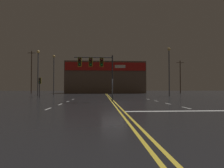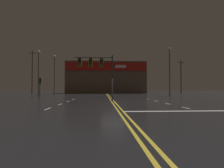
{
  "view_description": "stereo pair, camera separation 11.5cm",
  "coord_description": "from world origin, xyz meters",
  "px_view_note": "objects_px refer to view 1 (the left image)",
  "views": [
    {
      "loc": [
        -1.28,
        -18.1,
        1.44
      ],
      "look_at": [
        0.0,
        3.03,
        2.0
      ],
      "focal_mm": 28.0,
      "sensor_mm": 36.0,
      "label": 1
    },
    {
      "loc": [
        -1.16,
        -18.11,
        1.44
      ],
      "look_at": [
        0.0,
        3.03,
        2.0
      ],
      "focal_mm": 28.0,
      "sensor_mm": 36.0,
      "label": 2
    }
  ],
  "objects_px": {
    "streetlight_near_right": "(38,67)",
    "streetlight_far_left": "(54,69)",
    "streetlight_far_right": "(169,65)",
    "traffic_signal_median": "(96,65)",
    "traffic_signal_corner_northwest": "(40,83)"
  },
  "relations": [
    {
      "from": "streetlight_far_left",
      "to": "traffic_signal_corner_northwest",
      "type": "bearing_deg",
      "value": -86.78
    },
    {
      "from": "traffic_signal_median",
      "to": "streetlight_near_right",
      "type": "xyz_separation_m",
      "value": [
        -11.5,
        14.89,
        1.66
      ]
    },
    {
      "from": "streetlight_near_right",
      "to": "traffic_signal_corner_northwest",
      "type": "bearing_deg",
      "value": -67.68
    },
    {
      "from": "traffic_signal_median",
      "to": "streetlight_far_right",
      "type": "bearing_deg",
      "value": 44.58
    },
    {
      "from": "traffic_signal_corner_northwest",
      "to": "streetlight_far_left",
      "type": "xyz_separation_m",
      "value": [
        -0.59,
        10.46,
        3.35
      ]
    },
    {
      "from": "traffic_signal_corner_northwest",
      "to": "streetlight_near_right",
      "type": "height_order",
      "value": "streetlight_near_right"
    },
    {
      "from": "streetlight_near_right",
      "to": "streetlight_far_left",
      "type": "height_order",
      "value": "streetlight_far_left"
    },
    {
      "from": "streetlight_near_right",
      "to": "streetlight_far_right",
      "type": "distance_m",
      "value": 25.12
    },
    {
      "from": "traffic_signal_corner_northwest",
      "to": "streetlight_far_left",
      "type": "height_order",
      "value": "streetlight_far_left"
    },
    {
      "from": "traffic_signal_median",
      "to": "streetlight_far_right",
      "type": "relative_size",
      "value": 0.55
    },
    {
      "from": "streetlight_near_right",
      "to": "streetlight_far_left",
      "type": "bearing_deg",
      "value": 72.72
    },
    {
      "from": "traffic_signal_corner_northwest",
      "to": "streetlight_far_right",
      "type": "height_order",
      "value": "streetlight_far_right"
    },
    {
      "from": "streetlight_far_right",
      "to": "streetlight_far_left",
      "type": "bearing_deg",
      "value": 164.21
    },
    {
      "from": "streetlight_far_right",
      "to": "streetlight_near_right",
      "type": "bearing_deg",
      "value": 176.56
    },
    {
      "from": "streetlight_near_right",
      "to": "streetlight_far_left",
      "type": "distance_m",
      "value": 5.37
    }
  ]
}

